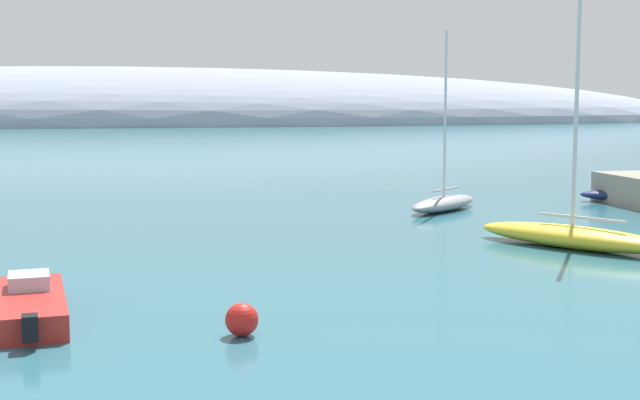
{
  "coord_description": "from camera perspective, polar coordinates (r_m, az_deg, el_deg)",
  "views": [
    {
      "loc": [
        -4.65,
        -6.16,
        5.72
      ],
      "look_at": [
        0.87,
        23.22,
        2.27
      ],
      "focal_mm": 49.22,
      "sensor_mm": 36.0,
      "label": 1
    }
  ],
  "objects": [
    {
      "name": "distant_ridge",
      "position": [
        220.16,
        -14.1,
        4.89
      ],
      "size": [
        312.01,
        83.38,
        27.0
      ],
      "primitive_type": "ellipsoid",
      "color": "#8E99AD",
      "rests_on": "ground"
    },
    {
      "name": "sailboat_yellow_mid_mooring",
      "position": [
        35.18,
        16.08,
        -2.17
      ],
      "size": [
        6.19,
        7.71,
        10.6
      ],
      "rotation": [
        0.0,
        0.0,
        2.18
      ],
      "color": "yellow",
      "rests_on": "water"
    },
    {
      "name": "sailboat_grey_outer_mooring",
      "position": [
        45.57,
        8.05,
        -0.11
      ],
      "size": [
        5.52,
        5.46,
        9.15
      ],
      "rotation": [
        0.0,
        0.0,
        3.92
      ],
      "color": "gray",
      "rests_on": "water"
    },
    {
      "name": "motorboat_red_foreground",
      "position": [
        24.22,
        -18.35,
        -6.49
      ],
      "size": [
        2.46,
        5.85,
        1.07
      ],
      "rotation": [
        0.0,
        0.0,
        1.71
      ],
      "color": "red",
      "rests_on": "water"
    },
    {
      "name": "mooring_buoy_red",
      "position": [
        21.48,
        -5.11,
        -7.76
      ],
      "size": [
        0.81,
        0.81,
        0.81
      ],
      "primitive_type": "sphere",
      "color": "red",
      "rests_on": "water"
    }
  ]
}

